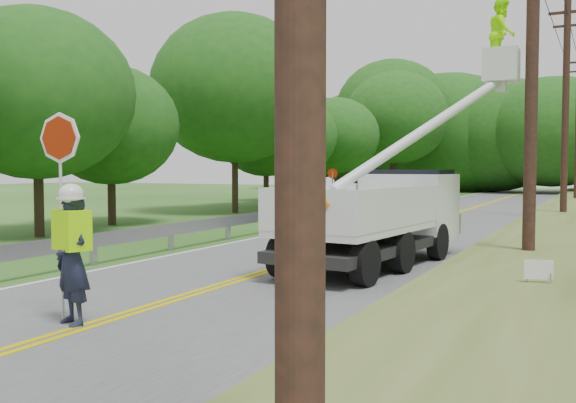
% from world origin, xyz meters
% --- Properties ---
extents(ground, '(140.00, 140.00, 0.00)m').
position_xyz_m(ground, '(0.00, 0.00, 0.00)').
color(ground, '#254F15').
rests_on(ground, ground).
extents(road, '(7.20, 96.00, 0.03)m').
position_xyz_m(road, '(0.00, 14.00, 0.01)').
color(road, '#4D4D4F').
rests_on(road, ground).
extents(guardrail, '(0.18, 48.00, 0.77)m').
position_xyz_m(guardrail, '(-4.02, 14.91, 0.55)').
color(guardrail, '#999AA0').
rests_on(guardrail, ground).
extents(utility_poles, '(1.60, 43.30, 10.00)m').
position_xyz_m(utility_poles, '(5.00, 17.02, 5.27)').
color(utility_poles, black).
rests_on(utility_poles, ground).
extents(treeline_left, '(10.76, 54.70, 11.94)m').
position_xyz_m(treeline_left, '(-10.41, 32.19, 6.01)').
color(treeline_left, '#332319').
rests_on(treeline_left, ground).
extents(treeline_horizon, '(55.57, 13.82, 12.22)m').
position_xyz_m(treeline_horizon, '(0.17, 56.22, 5.50)').
color(treeline_horizon, '#1B4C16').
rests_on(treeline_horizon, ground).
extents(flagger, '(1.18, 0.66, 3.08)m').
position_xyz_m(flagger, '(-0.26, -0.53, 1.12)').
color(flagger, '#191E33').
rests_on(flagger, road).
extents(bucket_truck, '(4.23, 6.57, 6.34)m').
position_xyz_m(bucket_truck, '(2.15, 7.65, 1.48)').
color(bucket_truck, black).
rests_on(bucket_truck, road).
extents(suv_silver, '(4.29, 5.74, 1.45)m').
position_xyz_m(suv_silver, '(-1.60, 15.60, 0.75)').
color(suv_silver, '#A4A7AA').
rests_on(suv_silver, road).
extents(suv_darkgrey, '(2.66, 5.58, 1.57)m').
position_xyz_m(suv_darkgrey, '(-2.49, 22.56, 0.80)').
color(suv_darkgrey, '#3A3D42').
rests_on(suv_darkgrey, road).
extents(stop_sign_permanent, '(0.46, 0.18, 2.26)m').
position_xyz_m(stop_sign_permanent, '(-4.77, 20.40, 1.48)').
color(stop_sign_permanent, '#999AA0').
rests_on(stop_sign_permanent, ground).
extents(yard_sign, '(0.47, 0.15, 0.70)m').
position_xyz_m(yard_sign, '(5.62, 4.39, 0.50)').
color(yard_sign, white).
rests_on(yard_sign, ground).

